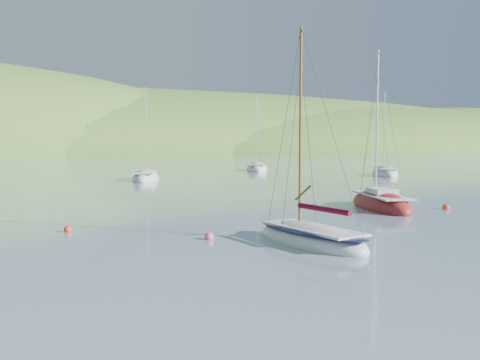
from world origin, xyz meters
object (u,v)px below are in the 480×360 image
object	(u,v)px
distant_sloop_a	(146,179)
distant_sloop_b	(257,169)
daysailer_white	(311,238)
distant_sloop_d	(385,174)
sloop_red	(381,205)

from	to	relation	value
distant_sloop_a	distant_sloop_b	xyz separation A→B (m)	(18.39, 13.69, 0.01)
daysailer_white	distant_sloop_d	bearing A→B (deg)	38.37
distant_sloop_d	distant_sloop_b	bearing A→B (deg)	150.41
distant_sloop_b	distant_sloop_d	size ratio (longest dim) A/B	1.04
distant_sloop_a	distant_sloop_d	distance (m)	29.94
distant_sloop_a	distant_sloop_b	bearing A→B (deg)	51.59
distant_sloop_b	distant_sloop_a	bearing A→B (deg)	-124.20
distant_sloop_a	distant_sloop_b	distance (m)	22.93
daysailer_white	sloop_red	xyz separation A→B (m)	(9.69, 9.33, -0.01)
sloop_red	distant_sloop_a	xyz separation A→B (m)	(-10.95, 29.57, -0.03)
distant_sloop_b	distant_sloop_d	bearing A→B (deg)	-34.23
distant_sloop_a	distant_sloop_b	world-z (taller)	distant_sloop_b
daysailer_white	distant_sloop_b	bearing A→B (deg)	57.96
daysailer_white	distant_sloop_b	distance (m)	55.30
daysailer_white	distant_sloop_d	distance (m)	46.87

